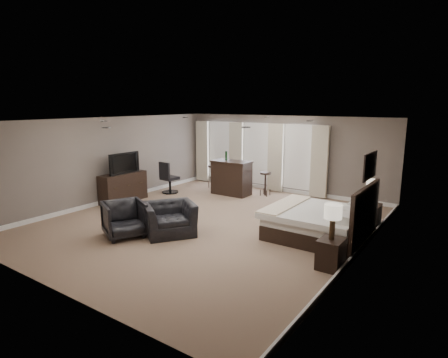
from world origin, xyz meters
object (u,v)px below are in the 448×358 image
Objects in this scene: bed at (315,208)px; nightstand_near at (331,254)px; lamp_far at (372,192)px; tv at (122,171)px; armchair_far at (124,217)px; lamp_near at (333,222)px; bar_stool_left at (214,176)px; bar_stool_right at (265,184)px; armchair_near at (169,213)px; nightstand_far at (370,215)px; bar_counter at (231,178)px; desk_chair at (170,177)px; dresser at (123,187)px.

bed reaches higher than nightstand_near.
bed is at bearing -121.54° from lamp_far.
tv is 1.24× the size of armchair_far.
lamp_near reaches higher than bar_stool_left.
lamp_near is at bearing -50.45° from armchair_far.
bed reaches higher than lamp_far.
armchair_far is 5.32m from bar_stool_right.
armchair_far is (-0.74, -0.70, -0.05)m from armchair_near.
lamp_near reaches higher than armchair_far.
lamp_far is at bearing -13.02° from bar_stool_left.
armchair_far is at bearing -138.60° from nightstand_far.
bar_counter is 2.09m from desk_chair.
lamp_near is at bearing 0.00° from nightstand_near.
bar_counter reaches higher than armchair_far.
bed is 1.74m from nightstand_near.
bar_counter is 1.61× the size of bar_stool_left.
dresser is at bearing -165.04° from lamp_far.
desk_chair reaches higher than nightstand_near.
nightstand_near is at bearing -36.20° from bar_stool_left.
tv is 3.27m from armchair_far.
dresser is 3.49m from armchair_near.
lamp_far is at bearing 90.00° from lamp_near.
armchair_far is (-4.45, -1.03, 0.17)m from nightstand_near.
desk_chair reaches higher than dresser.
bar_stool_right is (1.02, 0.50, -0.18)m from bar_counter.
desk_chair is (0.41, 1.66, -0.42)m from tv.
nightstand_near is 0.69× the size of bar_stool_left.
dresser reaches higher than nightstand_far.
dresser is (-6.92, -1.85, 0.16)m from nightstand_far.
tv is 1.76m from desk_chair.
bar_stool_right is at bearing 159.98° from lamp_far.
bar_stool_right is 0.72× the size of desk_chair.
lamp_near is 0.50× the size of bar_counter.
armchair_near is (3.21, -1.38, 0.05)m from dresser.
bar_stool_right reaches higher than nightstand_near.
lamp_far is at bearing 58.46° from bed.
bar_counter is at bearing 148.90° from bed.
nightstand_far is at bearing -13.02° from bar_stool_left.
armchair_far is at bearing -130.09° from tv.
lamp_far reaches higher than bar_stool_right.
bed is 1.72m from lamp_far.
nightstand_near is 0.61m from lamp_near.
dresser reaches higher than bar_stool_right.
nightstand_near is 0.43× the size of bar_counter.
dresser is (-6.92, 1.05, 0.17)m from nightstand_near.
bar_stool_left is 2.12m from bar_stool_right.
nightstand_near is (0.89, -1.45, -0.38)m from bed.
tv reaches higher than nightstand_near.
dresser is 4.55m from bar_stool_right.
desk_chair is at bearing 167.35° from bed.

